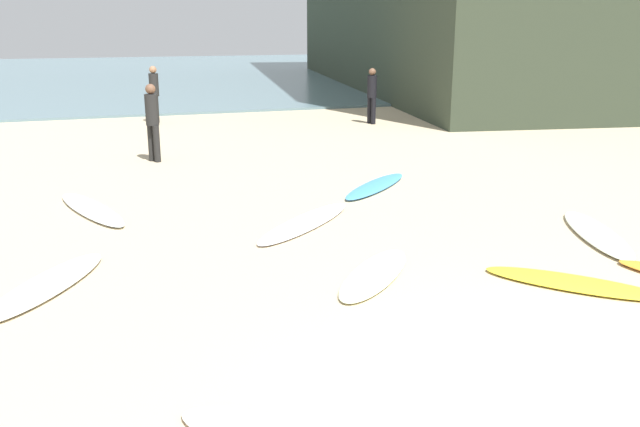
% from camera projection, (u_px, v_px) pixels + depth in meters
% --- Properties ---
extents(ocean_water, '(120.00, 40.00, 0.08)m').
position_uv_depth(ocean_water, '(149.00, 73.00, 40.68)').
color(ocean_water, slate).
rests_on(ocean_water, ground_plane).
extents(surfboard_0, '(2.22, 2.14, 0.06)m').
position_uv_depth(surfboard_0, '(305.00, 222.00, 10.15)').
color(surfboard_0, silver).
rests_on(surfboard_0, ground_plane).
extents(surfboard_1, '(1.69, 1.81, 0.06)m').
position_uv_depth(surfboard_1, '(374.00, 274.00, 8.06)').
color(surfboard_1, '#E5EDBE').
rests_on(surfboard_1, ground_plane).
extents(surfboard_2, '(1.61, 2.19, 0.08)m').
position_uv_depth(surfboard_2, '(47.00, 284.00, 7.71)').
color(surfboard_2, silver).
rests_on(surfboard_2, ground_plane).
extents(surfboard_4, '(1.80, 1.87, 0.06)m').
position_uv_depth(surfboard_4, '(574.00, 283.00, 7.77)').
color(surfboard_4, yellow).
rests_on(surfboard_4, ground_plane).
extents(surfboard_7, '(2.05, 1.97, 0.09)m').
position_uv_depth(surfboard_7, '(376.00, 186.00, 12.38)').
color(surfboard_7, '#4A9DE5').
rests_on(surfboard_7, ground_plane).
extents(surfboard_8, '(1.26, 2.57, 0.09)m').
position_uv_depth(surfboard_8, '(91.00, 209.00, 10.84)').
color(surfboard_8, white).
rests_on(surfboard_8, ground_plane).
extents(surfboard_10, '(1.35, 2.38, 0.09)m').
position_uv_depth(surfboard_10, '(597.00, 234.00, 9.56)').
color(surfboard_10, silver).
rests_on(surfboard_10, ground_plane).
extents(beachgoer_near, '(0.33, 0.34, 1.64)m').
position_uv_depth(beachgoer_near, '(372.00, 93.00, 20.10)').
color(beachgoer_near, black).
rests_on(beachgoer_near, ground_plane).
extents(beachgoer_mid, '(0.38, 0.38, 1.68)m').
position_uv_depth(beachgoer_mid, '(152.00, 119.00, 14.53)').
color(beachgoer_mid, black).
rests_on(beachgoer_mid, ground_plane).
extents(beachgoer_far, '(0.37, 0.37, 1.70)m').
position_uv_depth(beachgoer_far, '(154.00, 92.00, 20.23)').
color(beachgoer_far, black).
rests_on(beachgoer_far, ground_plane).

